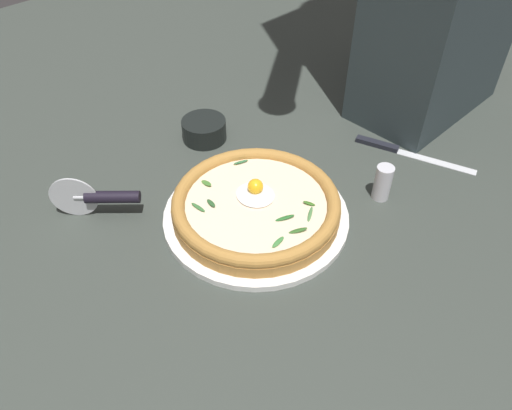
{
  "coord_description": "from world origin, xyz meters",
  "views": [
    {
      "loc": [
        -0.5,
        0.44,
        0.63
      ],
      "look_at": [
        -0.04,
        -0.01,
        0.03
      ],
      "focal_mm": 35.14,
      "sensor_mm": 36.0,
      "label": 1
    }
  ],
  "objects_px": {
    "pepper_shaker": "(383,183)",
    "table_knife": "(396,150)",
    "pizza": "(256,205)",
    "pizza_cutter": "(100,197)",
    "side_bowl": "(204,130)"
  },
  "relations": [
    {
      "from": "pepper_shaker",
      "to": "table_knife",
      "type": "bearing_deg",
      "value": -66.97
    },
    {
      "from": "pizza",
      "to": "table_knife",
      "type": "relative_size",
      "value": 1.23
    },
    {
      "from": "pizza",
      "to": "pizza_cutter",
      "type": "height_order",
      "value": "pizza_cutter"
    },
    {
      "from": "table_knife",
      "to": "pepper_shaker",
      "type": "bearing_deg",
      "value": 113.03
    },
    {
      "from": "pizza",
      "to": "side_bowl",
      "type": "height_order",
      "value": "pizza"
    },
    {
      "from": "pizza_cutter",
      "to": "side_bowl",
      "type": "bearing_deg",
      "value": -79.13
    },
    {
      "from": "side_bowl",
      "to": "table_knife",
      "type": "bearing_deg",
      "value": -140.61
    },
    {
      "from": "pizza",
      "to": "table_knife",
      "type": "distance_m",
      "value": 0.35
    },
    {
      "from": "pizza_cutter",
      "to": "table_knife",
      "type": "height_order",
      "value": "pizza_cutter"
    },
    {
      "from": "pizza_cutter",
      "to": "table_knife",
      "type": "relative_size",
      "value": 0.51
    },
    {
      "from": "pizza_cutter",
      "to": "table_knife",
      "type": "distance_m",
      "value": 0.6
    },
    {
      "from": "side_bowl",
      "to": "pizza_cutter",
      "type": "bearing_deg",
      "value": 100.87
    },
    {
      "from": "pizza",
      "to": "table_knife",
      "type": "height_order",
      "value": "pizza"
    },
    {
      "from": "pepper_shaker",
      "to": "pizza",
      "type": "bearing_deg",
      "value": 59.47
    },
    {
      "from": "pizza",
      "to": "side_bowl",
      "type": "xyz_separation_m",
      "value": [
        0.25,
        -0.09,
        -0.01
      ]
    }
  ]
}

